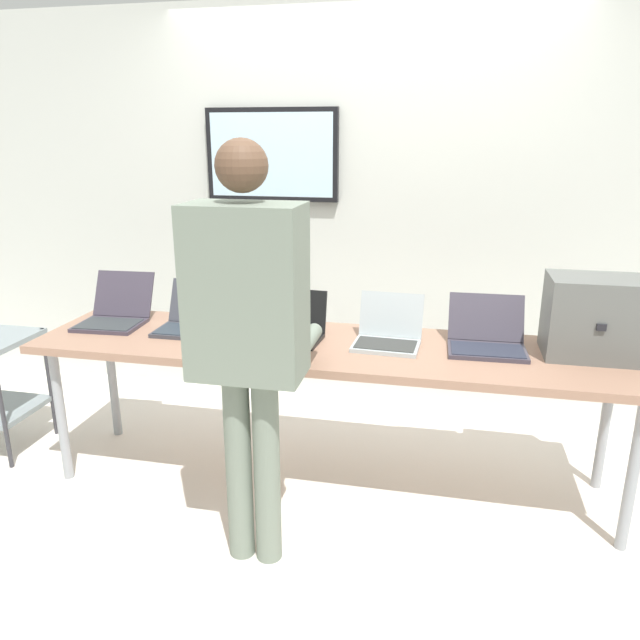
% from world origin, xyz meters
% --- Properties ---
extents(ground, '(8.00, 8.00, 0.04)m').
position_xyz_m(ground, '(0.00, 0.00, -0.02)').
color(ground, silver).
extents(back_wall, '(8.00, 0.11, 2.54)m').
position_xyz_m(back_wall, '(-0.02, 1.13, 1.28)').
color(back_wall, silver).
rests_on(back_wall, ground).
extents(workbench, '(2.94, 0.70, 0.77)m').
position_xyz_m(workbench, '(0.00, 0.00, 0.72)').
color(workbench, '#976F59').
rests_on(workbench, ground).
extents(equipment_box, '(0.42, 0.31, 0.37)m').
position_xyz_m(equipment_box, '(1.21, 0.10, 0.96)').
color(equipment_box, '#5C5F5C').
rests_on(equipment_box, workbench).
extents(laptop_station_0, '(0.35, 0.40, 0.25)m').
position_xyz_m(laptop_station_0, '(-1.21, 0.09, 0.83)').
color(laptop_station_0, '#3A3441').
rests_on(laptop_station_0, workbench).
extents(laptop_station_1, '(0.37, 0.35, 0.23)m').
position_xyz_m(laptop_station_1, '(-0.73, 0.08, 0.83)').
color(laptop_station_1, '#373840').
rests_on(laptop_station_1, workbench).
extents(laptop_station_2, '(0.40, 0.29, 0.23)m').
position_xyz_m(laptop_station_2, '(-0.23, 0.04, 0.83)').
color(laptop_station_2, black).
rests_on(laptop_station_2, workbench).
extents(laptop_station_3, '(0.33, 0.30, 0.23)m').
position_xyz_m(laptop_station_3, '(0.28, 0.06, 0.83)').
color(laptop_station_3, '#A9B3B6').
rests_on(laptop_station_3, workbench).
extents(laptop_station_4, '(0.37, 0.36, 0.23)m').
position_xyz_m(laptop_station_4, '(0.75, 0.09, 0.83)').
color(laptop_station_4, '#3B3541').
rests_on(laptop_station_4, workbench).
extents(person, '(0.44, 0.58, 1.75)m').
position_xyz_m(person, '(-0.20, -0.62, 1.06)').
color(person, slate).
rests_on(person, ground).
extents(paper_sheet, '(0.26, 0.33, 0.00)m').
position_xyz_m(paper_sheet, '(-0.44, -0.17, 0.77)').
color(paper_sheet, white).
rests_on(paper_sheet, workbench).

